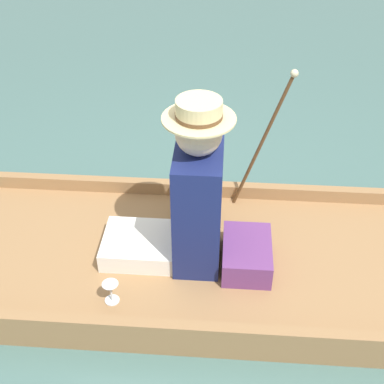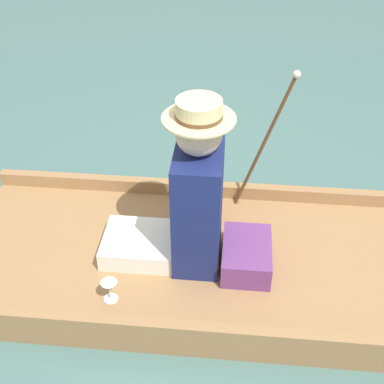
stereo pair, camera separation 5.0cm
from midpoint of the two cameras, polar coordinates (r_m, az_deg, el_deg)
ground_plane at (r=3.05m, az=0.12°, el=-8.25°), size 16.00×16.00×0.00m
punt_boat at (r=3.00m, az=0.12°, el=-7.39°), size 1.16×2.65×0.20m
seat_cushion at (r=2.88m, az=5.35°, el=-6.65°), size 0.37×0.26×0.15m
seated_person at (r=2.71m, az=-0.88°, el=-0.92°), size 0.38×0.69×0.95m
teddy_bear at (r=3.11m, az=0.17°, el=0.45°), size 0.30×0.17×0.42m
wine_glass at (r=2.70m, az=-9.21°, el=-10.11°), size 0.08×0.08×0.12m
walking_cane at (r=3.04m, az=7.55°, el=6.44°), size 0.04×0.31×0.90m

